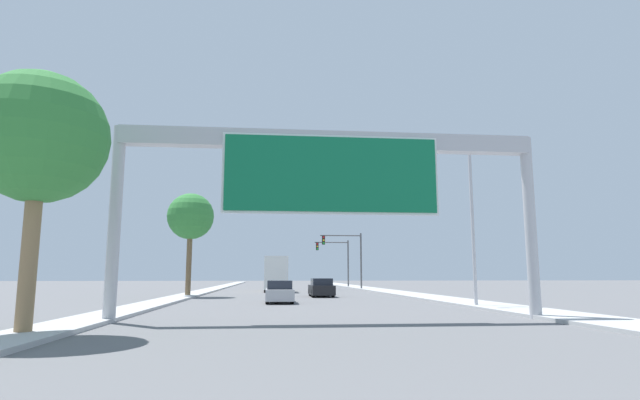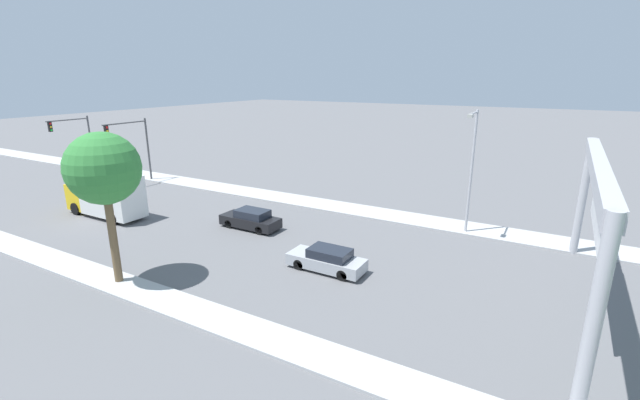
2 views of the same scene
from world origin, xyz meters
name	(u,v)px [view 2 (image 2 of 2)]	position (x,y,z in m)	size (l,w,h in m)	color
sidewalk_right	(147,176)	(9.50, 60.00, 0.07)	(3.00, 120.00, 0.15)	#AFAFAF
sign_gantry	(597,196)	(0.00, 17.87, 5.85)	(16.86, 0.73, 7.40)	#B2B2B7
car_far_center	(327,260)	(-1.75, 30.51, 0.66)	(1.70, 4.60, 1.38)	#A5A8AD
car_far_right	(251,219)	(1.75, 38.90, 0.69)	(1.77, 4.59, 1.45)	black
truck_box_primary	(107,195)	(-1.75, 50.57, 1.79)	(2.32, 7.32, 3.55)	yellow
traffic_light_near_intersection	(135,140)	(6.96, 58.00, 4.54)	(5.03, 0.32, 6.70)	#4C4C4F
traffic_light_mid_block	(77,135)	(7.01, 68.00, 4.41)	(4.81, 0.32, 6.52)	#4C4C4F
palm_tree_background	(103,170)	(-8.82, 39.63, 6.35)	(3.73, 3.73, 8.29)	brown
street_lamp_right	(471,163)	(8.28, 24.77, 5.18)	(2.63, 0.28, 8.78)	#B2B2B7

